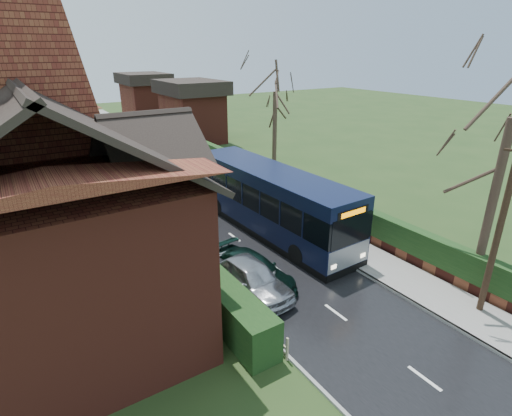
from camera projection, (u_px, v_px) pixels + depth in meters
ground at (303, 289)px, 17.22m from camera, size 140.00×140.00×0.00m
road at (203, 214)px, 25.03m from camera, size 6.00×100.00×0.02m
pavement at (259, 200)px, 27.14m from camera, size 2.50×100.00×0.14m
kerb_right at (244, 203)px, 26.54m from camera, size 0.12×100.00×0.14m
kerb_left at (156, 224)px, 23.48m from camera, size 0.12×100.00×0.10m
front_hedge at (173, 250)px, 18.87m from camera, size 1.20×16.00×1.60m
picket_fence at (188, 252)px, 19.38m from camera, size 0.10×16.00×0.90m
right_wall_hedge at (278, 183)px, 27.56m from camera, size 0.60×50.00×1.80m
brick_house at (46, 200)px, 14.94m from camera, size 9.30×14.60×10.30m
bus at (271, 201)px, 22.08m from camera, size 3.09×11.90×3.59m
car_silver at (251, 277)px, 16.71m from camera, size 1.99×4.44×1.48m
car_green at (253, 271)px, 17.39m from camera, size 2.44×4.67×1.29m
car_distant at (98, 135)px, 44.58m from camera, size 2.37×4.37×1.37m
bus_stop_sign at (346, 222)px, 19.49m from camera, size 0.08×0.40×2.68m
telegraph_pole at (499, 231)px, 14.42m from camera, size 0.30×0.88×6.95m
tree_right_far at (275, 86)px, 30.64m from camera, size 4.85×4.85×9.37m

